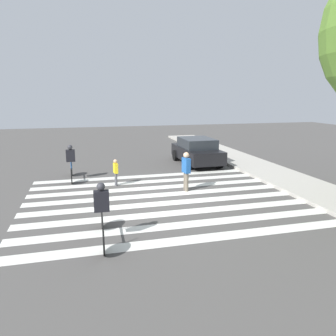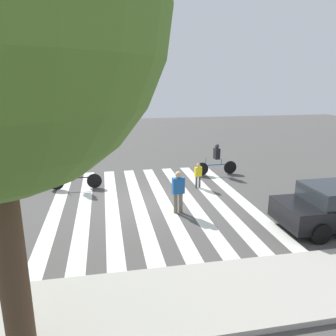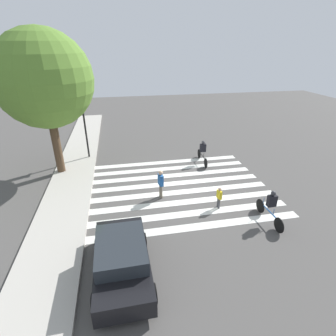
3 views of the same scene
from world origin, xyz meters
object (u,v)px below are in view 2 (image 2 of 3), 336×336
at_px(cyclist_near_curb, 217,159).
at_px(cyclist_far_lane, 75,171).
at_px(pedestrian_adult_tall_backpack, 178,190).
at_px(pedestrian_adult_blue_shirt, 198,174).

distance_m(cyclist_near_curb, cyclist_far_lane, 7.10).
distance_m(pedestrian_adult_tall_backpack, pedestrian_adult_blue_shirt, 3.12).
bearing_deg(cyclist_near_curb, pedestrian_adult_tall_backpack, 54.89).
height_order(pedestrian_adult_blue_shirt, cyclist_near_curb, cyclist_near_curb).
relative_size(cyclist_near_curb, cyclist_far_lane, 0.96).
bearing_deg(cyclist_far_lane, cyclist_near_curb, -170.01).
xyz_separation_m(pedestrian_adult_tall_backpack, cyclist_near_curb, (-3.08, -4.59, -0.04)).
distance_m(pedestrian_adult_tall_backpack, cyclist_far_lane, 5.36).
xyz_separation_m(pedestrian_adult_blue_shirt, cyclist_far_lane, (5.50, -0.91, 0.21)).
height_order(pedestrian_adult_tall_backpack, pedestrian_adult_blue_shirt, pedestrian_adult_tall_backpack).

